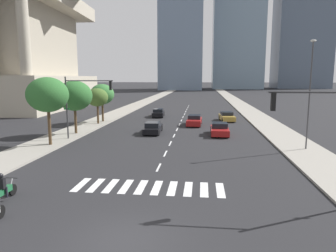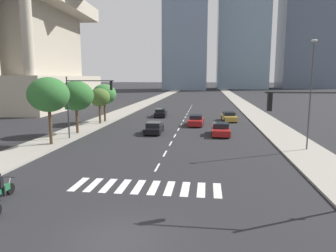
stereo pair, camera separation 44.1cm
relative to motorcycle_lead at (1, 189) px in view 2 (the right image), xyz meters
name	(u,v)px [view 2 (the right image)]	position (x,y,z in m)	size (l,w,h in m)	color
ground_plane	(117,240)	(7.04, -3.10, -0.58)	(800.00, 800.00, 0.00)	#232326
sidewalk_east	(271,126)	(18.67, 26.90, -0.51)	(4.00, 260.00, 0.15)	gray
sidewalk_west	(98,122)	(-4.59, 26.90, -0.51)	(4.00, 260.00, 0.15)	gray
crosswalk_near	(146,187)	(7.04, 2.75, -0.58)	(8.55, 2.35, 0.01)	silver
lane_divider_center	(183,121)	(7.04, 30.75, -0.58)	(0.14, 50.00, 0.01)	silver
motorcycle_lead	(1,189)	(0.00, 0.00, 0.00)	(0.70, 2.15, 1.49)	black
sedan_black_0	(161,113)	(3.03, 34.85, 0.01)	(2.00, 4.74, 1.29)	black
sedan_gold_1	(229,117)	(13.62, 31.08, 0.02)	(2.20, 4.40, 1.31)	#B28E38
sedan_black_2	(154,128)	(4.52, 20.09, 0.00)	(1.89, 4.57, 1.27)	black
sedan_red_3	(221,130)	(11.96, 19.77, 0.02)	(1.97, 4.36, 1.33)	maroon
sedan_red_4	(196,121)	(9.03, 26.46, 0.04)	(2.00, 4.64, 1.34)	maroon
traffic_signal_near	(326,122)	(16.03, 1.36, 3.56)	(4.92, 0.28, 5.79)	#333335
traffic_signal_far	(84,96)	(-1.63, 15.35, 3.81)	(5.09, 0.28, 6.17)	#333335
street_lamp_east	(311,88)	(18.97, 13.19, 4.76)	(0.50, 0.24, 9.15)	#3F3F42
street_tree_nearest	(48,95)	(-3.79, 12.41, 4.11)	(3.69, 3.69, 6.13)	#4C3823
street_tree_second	(76,96)	(-3.79, 18.27, 3.68)	(3.83, 3.83, 5.75)	#4C3823
street_tree_third	(99,97)	(-3.79, 25.63, 3.03)	(2.83, 2.83, 4.69)	#4C3823
street_tree_fourth	(104,94)	(-3.79, 27.65, 3.34)	(3.31, 3.31, 5.19)	#4C3823
office_tower_center_skyline	(243,6)	(28.85, 165.23, 44.06)	(26.69, 24.77, 101.40)	#7A93A8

